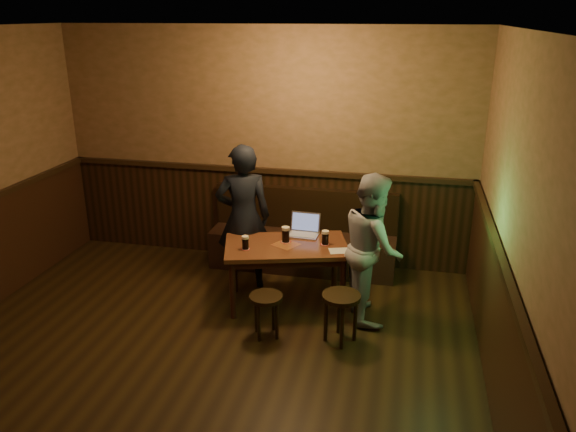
% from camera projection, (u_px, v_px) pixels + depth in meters
% --- Properties ---
extents(room, '(5.04, 6.04, 2.84)m').
position_uv_depth(room, '(170.00, 255.00, 4.21)').
color(room, black).
rests_on(room, ground).
extents(bench, '(2.20, 0.50, 0.95)m').
position_uv_depth(bench, '(303.00, 243.00, 6.73)').
color(bench, black).
rests_on(bench, ground).
extents(pub_table, '(1.40, 1.03, 0.67)m').
position_uv_depth(pub_table, '(286.00, 252.00, 5.80)').
color(pub_table, '#562F18').
rests_on(pub_table, ground).
extents(stool_left, '(0.41, 0.41, 0.43)m').
position_uv_depth(stool_left, '(266.00, 304.00, 5.27)').
color(stool_left, black).
rests_on(stool_left, ground).
extents(stool_right, '(0.43, 0.43, 0.48)m').
position_uv_depth(stool_right, '(341.00, 304.00, 5.17)').
color(stool_right, black).
rests_on(stool_right, ground).
extents(pint_left, '(0.09, 0.09, 0.14)m').
position_uv_depth(pint_left, '(245.00, 243.00, 5.63)').
color(pint_left, red).
rests_on(pint_left, pub_table).
extents(pint_mid, '(0.11, 0.11, 0.17)m').
position_uv_depth(pint_mid, '(286.00, 234.00, 5.81)').
color(pint_mid, red).
rests_on(pint_mid, pub_table).
extents(pint_right, '(0.10, 0.10, 0.15)m').
position_uv_depth(pint_right, '(325.00, 238.00, 5.75)').
color(pint_right, red).
rests_on(pint_right, pub_table).
extents(laptop, '(0.33, 0.27, 0.22)m').
position_uv_depth(laptop, '(304.00, 229.00, 6.02)').
color(laptop, silver).
rests_on(laptop, pub_table).
extents(menu, '(0.25, 0.21, 0.00)m').
position_uv_depth(menu, '(340.00, 251.00, 5.61)').
color(menu, silver).
rests_on(menu, pub_table).
extents(person_suit, '(0.69, 0.56, 1.63)m').
position_uv_depth(person_suit, '(243.00, 218.00, 6.10)').
color(person_suit, black).
rests_on(person_suit, ground).
extents(person_grey, '(0.73, 0.84, 1.49)m').
position_uv_depth(person_grey, '(373.00, 247.00, 5.51)').
color(person_grey, '#96969B').
rests_on(person_grey, ground).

